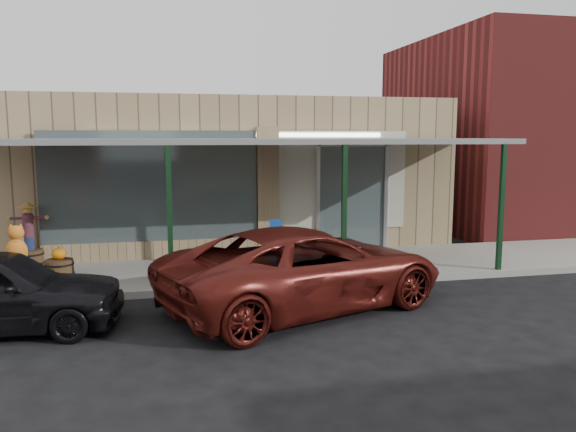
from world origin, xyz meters
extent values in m
plane|color=black|center=(0.00, 0.00, 0.00)|extent=(120.00, 120.00, 0.00)
cube|color=gray|center=(0.00, 3.60, 0.07)|extent=(40.00, 3.20, 0.15)
cube|color=#997E5D|center=(0.00, 8.20, 2.10)|extent=(12.00, 6.00, 4.20)
cube|color=#485557|center=(-2.20, 5.05, 1.90)|extent=(5.20, 0.06, 2.80)
cube|color=#485557|center=(3.00, 5.18, 1.50)|extent=(1.80, 0.06, 2.80)
cube|color=#997E5D|center=(0.70, 5.10, 1.70)|extent=(0.55, 0.30, 3.40)
cube|color=#997E5D|center=(-2.20, 5.10, 0.35)|extent=(5.20, 0.30, 0.50)
cube|color=#AEAC9A|center=(0.00, 5.17, 2.00)|extent=(9.00, 0.02, 2.60)
cube|color=white|center=(0.00, 5.14, 3.20)|extent=(7.50, 0.03, 0.10)
cube|color=slate|center=(0.00, 3.60, 3.05)|extent=(12.00, 3.00, 0.12)
cube|color=black|center=(-1.80, 2.15, 1.55)|extent=(0.10, 0.10, 2.95)
cube|color=black|center=(1.80, 2.15, 1.55)|extent=(0.10, 0.10, 2.95)
cube|color=black|center=(5.50, 2.15, 1.55)|extent=(0.10, 0.10, 2.95)
cube|color=maroon|center=(13.00, 9.20, 3.25)|extent=(12.00, 8.00, 6.50)
cylinder|color=#4C311E|center=(-5.00, 4.80, 0.35)|extent=(0.70, 0.70, 0.39)
cylinder|color=navy|center=(-5.00, 4.80, 0.69)|extent=(0.26, 0.26, 0.30)
cylinder|color=maroon|center=(-5.00, 4.80, 1.11)|extent=(0.28, 0.28, 0.54)
sphere|color=tan|center=(-5.00, 4.80, 1.48)|extent=(0.22, 0.22, 0.22)
cone|color=tan|center=(-5.00, 4.80, 1.61)|extent=(0.35, 0.35, 0.14)
cylinder|color=#4C311E|center=(-4.15, 3.57, 0.34)|extent=(0.66, 0.66, 0.38)
ellipsoid|color=#FF9910|center=(-4.15, 3.57, 0.66)|extent=(0.31, 0.31, 0.25)
cylinder|color=#4C471E|center=(-4.15, 3.57, 0.80)|extent=(0.04, 0.04, 0.06)
cylinder|color=gray|center=(0.39, 2.40, 0.66)|extent=(0.04, 0.04, 1.02)
cube|color=blue|center=(0.39, 2.40, 1.30)|extent=(0.26, 0.09, 0.27)
ellipsoid|color=orange|center=(-4.46, 1.45, 1.15)|extent=(0.37, 0.31, 0.47)
sphere|color=orange|center=(-4.46, 1.49, 1.48)|extent=(0.27, 0.27, 0.27)
cylinder|color=#1A761A|center=(-4.46, 1.45, 1.33)|extent=(0.18, 0.18, 0.02)
imported|color=#571611|center=(0.61, 0.75, 0.76)|extent=(5.97, 4.26, 1.51)
camera|label=1|loc=(-1.87, -9.03, 3.15)|focal=35.00mm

